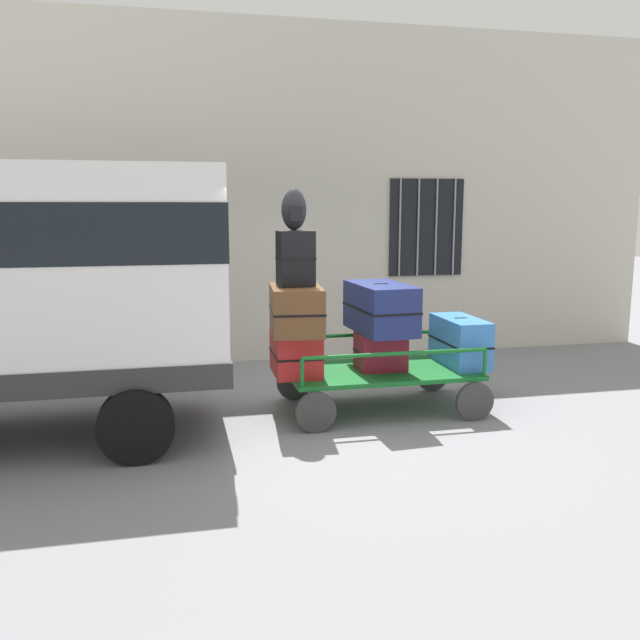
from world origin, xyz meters
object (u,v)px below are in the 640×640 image
Objects in this scene: suitcase_left_bottom at (296,353)px; suitcase_center_bottom at (460,341)px; suitcase_left_top at (296,258)px; suitcase_midleft_middle at (380,308)px; backpack at (294,210)px; suitcase_midleft_bottom at (381,351)px; luggage_cart at (380,376)px; suitcase_left_middle at (296,310)px.

suitcase_center_bottom is (1.97, 0.02, 0.04)m from suitcase_left_bottom.
suitcase_midleft_middle is (0.99, 0.05, -0.58)m from suitcase_left_top.
suitcase_midleft_middle is at bearing 2.64° from suitcase_left_top.
backpack is at bearing -177.04° from suitcase_midleft_middle.
suitcase_midleft_bottom is 0.59× the size of suitcase_center_bottom.
suitcase_center_bottom is (0.99, 0.02, 0.37)m from luggage_cart.
suitcase_midleft_middle is (0.00, 0.03, 0.80)m from luggage_cart.
suitcase_left_bottom is 0.99m from suitcase_midleft_bottom.
suitcase_center_bottom is at bearing -0.15° from suitcase_midleft_middle.
luggage_cart is 3.69× the size of suitcase_left_top.
suitcase_midleft_middle is at bearing 90.00° from suitcase_midleft_bottom.
suitcase_midleft_middle is 1.49m from backpack.
suitcase_midleft_middle is (0.99, 0.02, 0.48)m from suitcase_left_bottom.
luggage_cart is 2.39× the size of suitcase_center_bottom.
suitcase_left_top reaches higher than luggage_cart.
suitcase_midleft_bottom is 0.50× the size of suitcase_midleft_middle.
suitcase_left_top is at bearing -177.36° from suitcase_midleft_middle.
suitcase_midleft_middle is 1.08m from suitcase_center_bottom.
suitcase_left_bottom is at bearing 179.41° from suitcase_midleft_bottom.
backpack reaches higher than suitcase_left_top.
backpack is (-0.01, -0.01, 0.52)m from suitcase_left_top.
suitcase_left_middle reaches higher than suitcase_midleft_bottom.
suitcase_center_bottom is at bearing 1.78° from suitcase_left_middle.
suitcase_midleft_bottom is (0.99, 0.02, -1.08)m from suitcase_left_top.
suitcase_left_middle is 1.00× the size of suitcase_center_bottom.
suitcase_midleft_middle is (0.00, 0.03, 0.50)m from suitcase_midleft_bottom.
suitcase_left_bottom reaches higher than suitcase_midleft_bottom.
suitcase_left_top reaches higher than suitcase_left_bottom.
suitcase_left_bottom is 0.50m from suitcase_left_middle.
backpack is at bearing -178.58° from suitcase_center_bottom.
suitcase_midleft_bottom is at bearing -178.41° from suitcase_center_bottom.
luggage_cart is at bearing -0.39° from suitcase_left_bottom.
suitcase_left_top is at bearing -178.75° from suitcase_center_bottom.
suitcase_left_top is 1.15m from suitcase_midleft_middle.
suitcase_left_top is (0.00, 0.02, 0.56)m from suitcase_left_middle.
suitcase_left_middle is 2.03m from suitcase_center_bottom.
backpack is at bearing 140.88° from suitcase_left_middle.
luggage_cart is 1.28m from suitcase_left_middle.
suitcase_center_bottom is at bearing 1.59° from suitcase_midleft_bottom.
suitcase_midleft_bottom is (0.99, -0.01, -0.02)m from suitcase_left_bottom.
luggage_cart is 0.30m from suitcase_midleft_bottom.
suitcase_midleft_middle reaches higher than suitcase_midleft_bottom.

